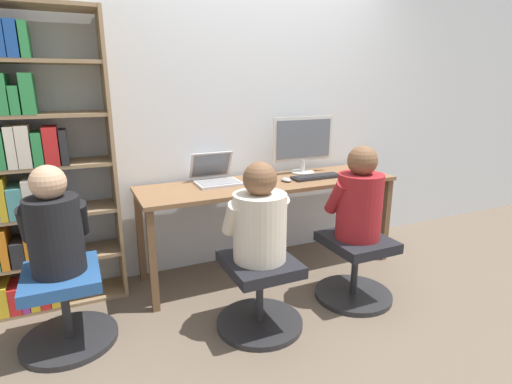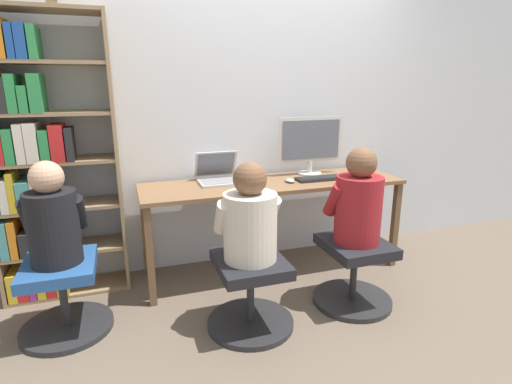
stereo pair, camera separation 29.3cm
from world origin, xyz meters
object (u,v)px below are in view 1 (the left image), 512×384
object	(u,v)px
person_at_monitor	(359,199)
office_chair_side	(65,305)
office_chair_right	(260,291)
desktop_monitor	(303,143)
bookshelf	(28,171)
laptop	(216,177)
office_chair_left	(355,266)
person_near_shelf	(54,227)
keyboard	(317,177)
person_at_laptop	(260,219)

from	to	relation	value
person_at_monitor	office_chair_side	bearing A→B (deg)	171.46
office_chair_right	office_chair_side	world-z (taller)	same
desktop_monitor	bookshelf	size ratio (longest dim) A/B	0.29
office_chair_side	person_at_monitor	bearing A→B (deg)	-8.54
laptop	office_chair_left	size ratio (longest dim) A/B	0.63
person_near_shelf	keyboard	bearing A→B (deg)	9.35
laptop	person_at_monitor	distance (m)	1.11
person_at_laptop	keyboard	bearing A→B (deg)	38.15
person_at_monitor	person_near_shelf	xyz separation A→B (m)	(-1.89, 0.29, -0.01)
bookshelf	person_near_shelf	xyz separation A→B (m)	(0.14, -0.53, -0.23)
office_chair_left	office_chair_side	size ratio (longest dim) A/B	1.00
office_chair_left	person_at_laptop	distance (m)	0.91
office_chair_right	person_at_monitor	bearing A→B (deg)	3.05
person_at_monitor	laptop	bearing A→B (deg)	133.44
person_near_shelf	office_chair_side	bearing A→B (deg)	-90.00
person_at_laptop	bookshelf	world-z (taller)	bookshelf
desktop_monitor	office_chair_left	distance (m)	1.14
office_chair_left	office_chair_right	xyz separation A→B (m)	(-0.78, -0.04, 0.00)
person_near_shelf	office_chair_left	bearing A→B (deg)	-8.80
office_chair_right	person_near_shelf	world-z (taller)	person_near_shelf
desktop_monitor	laptop	distance (m)	0.83
laptop	keyboard	bearing A→B (deg)	-13.52
office_chair_left	office_chair_right	bearing A→B (deg)	-177.27
bookshelf	office_chair_side	xyz separation A→B (m)	(0.14, -0.53, -0.72)
bookshelf	office_chair_side	world-z (taller)	bookshelf
person_at_laptop	office_chair_right	bearing A→B (deg)	-90.00
office_chair_side	person_near_shelf	size ratio (longest dim) A/B	0.89
keyboard	bookshelf	distance (m)	2.10
bookshelf	keyboard	bearing A→B (deg)	-5.72
office_chair_left	desktop_monitor	bearing A→B (deg)	87.05
keyboard	person_at_monitor	xyz separation A→B (m)	(-0.05, -0.61, -0.02)
keyboard	person_at_monitor	world-z (taller)	person_at_monitor
office_chair_right	person_at_monitor	distance (m)	0.93
laptop	person_at_laptop	size ratio (longest dim) A/B	0.57
desktop_monitor	office_chair_left	xyz separation A→B (m)	(-0.04, -0.83, -0.77)
person_at_laptop	laptop	bearing A→B (deg)	88.89
laptop	office_chair_left	bearing A→B (deg)	-46.72
person_at_monitor	office_chair_side	distance (m)	1.98
desktop_monitor	person_at_monitor	world-z (taller)	desktop_monitor
keyboard	person_at_monitor	size ratio (longest dim) A/B	0.66
desktop_monitor	keyboard	size ratio (longest dim) A/B	1.35
person_at_laptop	person_near_shelf	size ratio (longest dim) A/B	0.98
office_chair_left	keyboard	bearing A→B (deg)	85.69
person_at_laptop	desktop_monitor	bearing A→B (deg)	46.55
keyboard	person_at_monitor	bearing A→B (deg)	-94.34
office_chair_side	person_near_shelf	bearing A→B (deg)	90.00
bookshelf	person_near_shelf	distance (m)	0.59
keyboard	laptop	bearing A→B (deg)	166.48
desktop_monitor	laptop	world-z (taller)	desktop_monitor
laptop	person_at_laptop	xyz separation A→B (m)	(-0.02, -0.84, -0.08)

